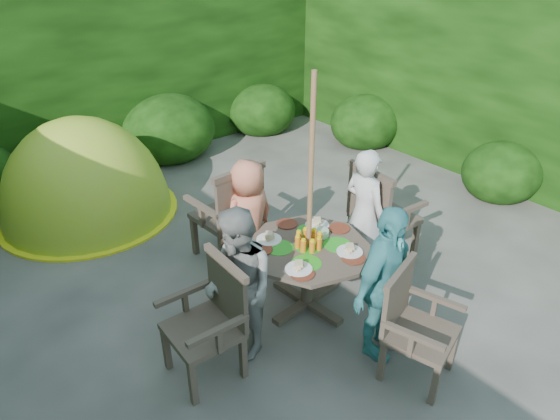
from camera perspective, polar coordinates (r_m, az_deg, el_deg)
ground at (r=5.30m, az=-0.69°, el=-6.38°), size 60.00×60.00×0.00m
hedge_enclosure at (r=5.72m, az=-9.24°, el=10.15°), size 9.00×9.00×2.50m
patio_table at (r=4.48m, az=3.27°, el=-5.23°), size 1.23×1.23×0.79m
parasol_pole at (r=4.19m, az=3.45°, el=0.90°), size 0.05×0.05×2.20m
garden_chair_right at (r=5.23m, az=11.26°, el=-0.32°), size 0.61×0.67×1.04m
garden_chair_left at (r=3.93m, az=-7.86°, el=-12.21°), size 0.53×0.59×0.95m
garden_chair_back at (r=5.15m, az=-5.66°, el=-0.22°), size 0.67×0.61×1.06m
garden_chair_front at (r=4.02m, az=14.92°, el=-12.46°), size 0.65×0.61×0.90m
child_right at (r=4.95m, az=9.59°, el=-0.39°), size 0.32×0.49×1.34m
child_left at (r=3.97m, az=-4.68°, el=-8.59°), size 0.61×0.72×1.32m
child_back at (r=4.93m, az=-3.56°, el=-0.93°), size 0.62×0.43×1.22m
child_front at (r=4.02m, az=11.77°, el=-8.31°), size 0.85×0.48×1.36m
dome_tent at (r=6.67m, az=-20.81°, el=-0.38°), size 2.19×2.19×2.46m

